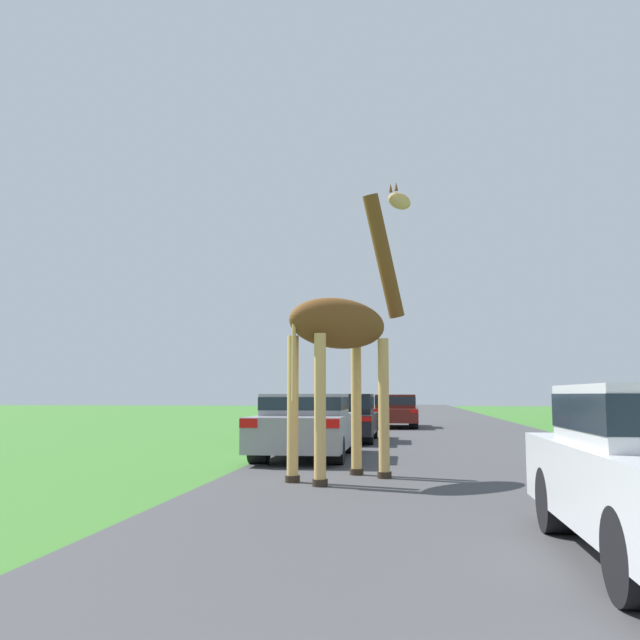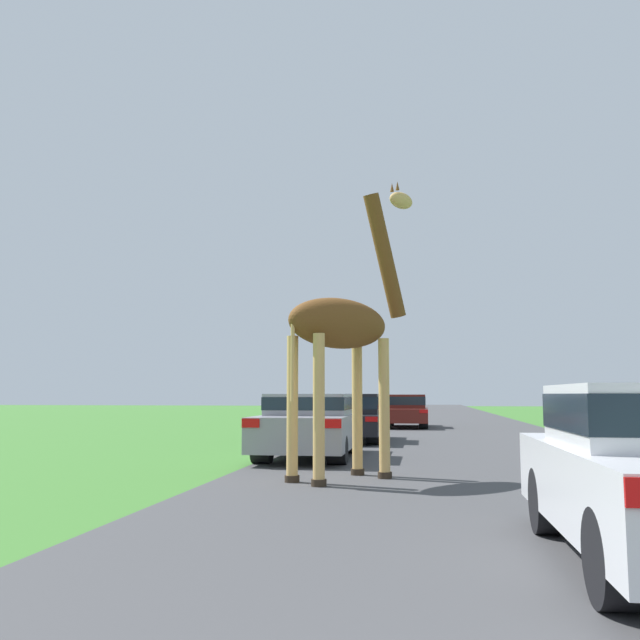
% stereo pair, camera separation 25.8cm
% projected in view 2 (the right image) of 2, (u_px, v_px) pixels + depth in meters
% --- Properties ---
extents(road, '(8.24, 120.00, 0.00)m').
position_uv_depth(road, '(441.00, 425.00, 29.93)').
color(road, '#424244').
rests_on(road, ground).
extents(giraffe_near_road, '(2.22, 2.51, 5.19)m').
position_uv_depth(giraffe_near_road, '(345.00, 329.00, 11.13)').
color(giraffe_near_road, tan).
rests_on(giraffe_near_road, ground).
extents(car_queue_right, '(1.82, 4.50, 1.36)m').
position_uv_depth(car_queue_right, '(406.00, 410.00, 28.23)').
color(car_queue_right, '#561914').
rests_on(car_queue_right, ground).
extents(car_queue_left, '(1.79, 4.34, 1.38)m').
position_uv_depth(car_queue_left, '(352.00, 416.00, 19.84)').
color(car_queue_left, black).
rests_on(car_queue_left, ground).
extents(car_far_ahead, '(1.88, 4.34, 1.37)m').
position_uv_depth(car_far_ahead, '(310.00, 424.00, 14.65)').
color(car_far_ahead, gray).
rests_on(car_far_ahead, ground).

